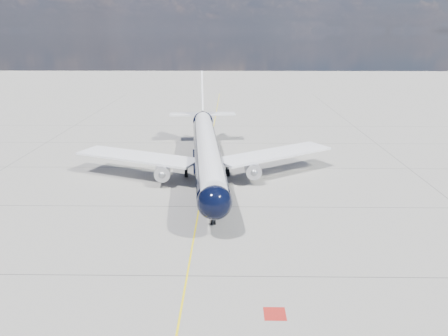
% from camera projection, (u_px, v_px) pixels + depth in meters
% --- Properties ---
extents(ground, '(320.00, 320.00, 0.00)m').
position_uv_depth(ground, '(208.00, 158.00, 69.59)').
color(ground, gray).
rests_on(ground, ground).
extents(taxiway_centerline, '(0.16, 160.00, 0.01)m').
position_uv_depth(taxiway_centerline, '(206.00, 168.00, 64.82)').
color(taxiway_centerline, yellow).
rests_on(taxiway_centerline, ground).
extents(red_marking, '(1.60, 1.60, 0.01)m').
position_uv_depth(red_marking, '(275.00, 314.00, 31.35)').
color(red_marking, maroon).
rests_on(red_marking, ground).
extents(main_airliner, '(36.46, 44.55, 12.87)m').
position_uv_depth(main_airliner, '(207.00, 148.00, 60.05)').
color(main_airliner, black).
rests_on(main_airliner, ground).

